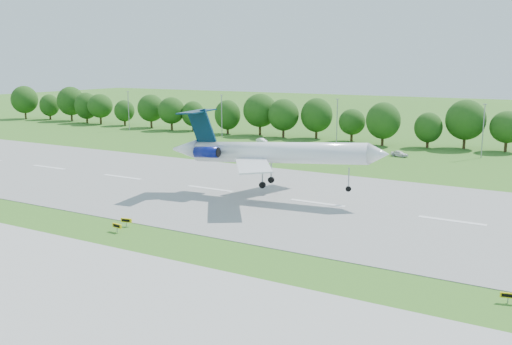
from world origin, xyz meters
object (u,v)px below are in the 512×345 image
(taxi_sign_left, at_px, (117,226))
(service_vehicle_b, at_px, (399,154))
(service_vehicle_a, at_px, (262,140))
(airliner, at_px, (268,152))

(taxi_sign_left, height_order, service_vehicle_b, service_vehicle_b)
(taxi_sign_left, distance_m, service_vehicle_b, 77.49)
(service_vehicle_a, bearing_deg, service_vehicle_b, -72.89)
(airliner, height_order, service_vehicle_a, airliner)
(airliner, relative_size, service_vehicle_a, 10.06)
(airliner, bearing_deg, service_vehicle_b, 72.79)
(taxi_sign_left, relative_size, service_vehicle_b, 0.40)
(taxi_sign_left, bearing_deg, service_vehicle_a, 112.46)
(taxi_sign_left, distance_m, service_vehicle_a, 83.77)
(service_vehicle_a, bearing_deg, taxi_sign_left, -140.10)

